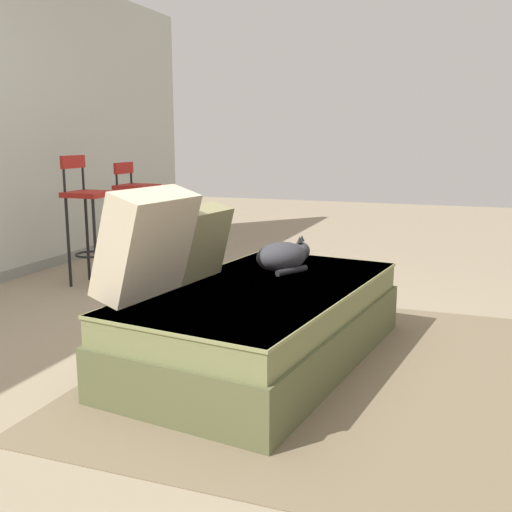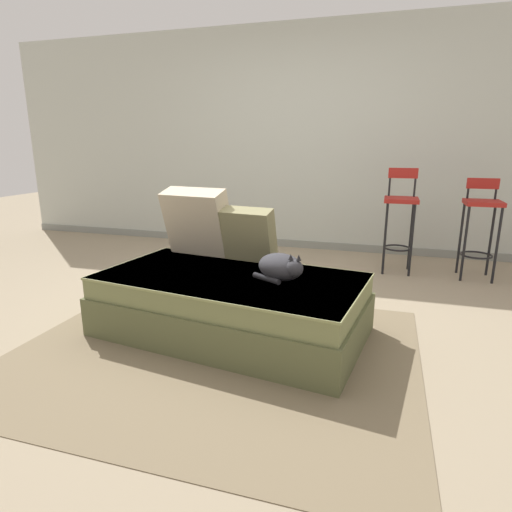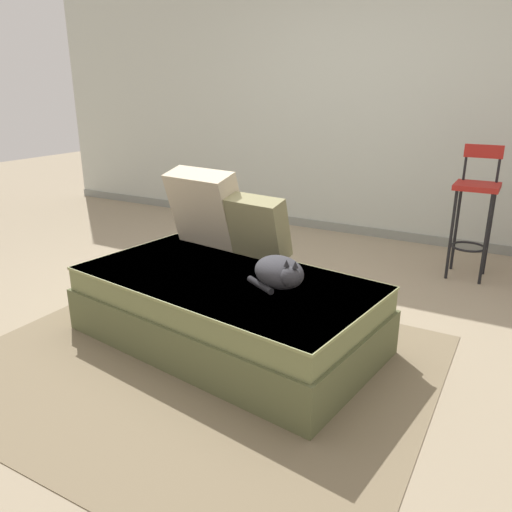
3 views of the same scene
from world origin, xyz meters
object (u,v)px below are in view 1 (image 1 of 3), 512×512
object	(u,v)px
throw_pillow_middle	(199,242)
couch	(264,322)
throw_pillow_corner	(147,244)
bar_stool_near_window	(88,210)
bar_stool_by_doorway	(136,203)
cat	(283,256)

from	to	relation	value
throw_pillow_middle	couch	bearing A→B (deg)	-91.34
throw_pillow_corner	bar_stool_near_window	xyz separation A→B (m)	(1.53, 1.43, -0.07)
throw_pillow_middle	bar_stool_by_doorway	bearing A→B (deg)	39.29
cat	throw_pillow_middle	bearing A→B (deg)	132.46
couch	bar_stool_by_doorway	bearing A→B (deg)	45.59
bar_stool_near_window	throw_pillow_middle	bearing A→B (deg)	-126.29
bar_stool_by_doorway	throw_pillow_middle	bearing A→B (deg)	-140.71
cat	throw_pillow_corner	bearing A→B (deg)	150.80
couch	cat	size ratio (longest dim) A/B	4.73
throw_pillow_corner	throw_pillow_middle	size ratio (longest dim) A/B	1.30
cat	bar_stool_by_doorway	xyz separation A→B (m)	(1.48, 1.86, 0.09)
bar_stool_near_window	bar_stool_by_doorway	bearing A→B (deg)	-0.11
throw_pillow_corner	bar_stool_near_window	world-z (taller)	bar_stool_near_window
cat	bar_stool_near_window	xyz separation A→B (m)	(0.75, 1.86, 0.11)
bar_stool_near_window	bar_stool_by_doorway	xyz separation A→B (m)	(0.73, -0.00, -0.02)
throw_pillow_corner	bar_stool_by_doorway	world-z (taller)	bar_stool_by_doorway
couch	throw_pillow_middle	size ratio (longest dim) A/B	4.55
throw_pillow_corner	cat	xyz separation A→B (m)	(0.78, -0.43, -0.18)
throw_pillow_corner	bar_stool_by_doorway	bearing A→B (deg)	32.33
couch	bar_stool_near_window	world-z (taller)	bar_stool_near_window
throw_pillow_corner	cat	distance (m)	0.91
throw_pillow_corner	bar_stool_near_window	distance (m)	2.09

